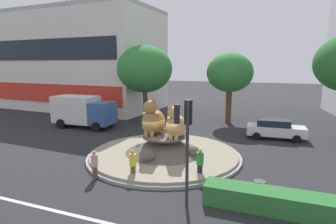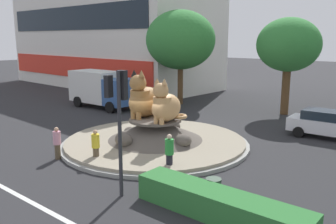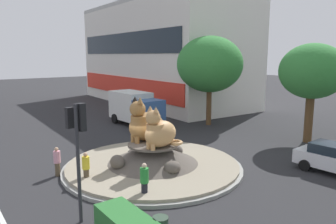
% 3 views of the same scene
% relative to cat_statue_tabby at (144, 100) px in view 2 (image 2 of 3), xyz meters
% --- Properties ---
extents(ground_plane, '(160.00, 160.00, 0.00)m').
position_rel_cat_statue_tabby_xyz_m(ground_plane, '(0.81, -0.01, -2.43)').
color(ground_plane, '#28282B').
extents(lane_centreline, '(112.00, 0.20, 0.01)m').
position_rel_cat_statue_tabby_xyz_m(lane_centreline, '(0.81, -8.13, -2.43)').
color(lane_centreline, silver).
rests_on(lane_centreline, ground).
extents(roundabout_island, '(10.17, 10.17, 1.47)m').
position_rel_cat_statue_tabby_xyz_m(roundabout_island, '(0.81, -0.02, -1.90)').
color(roundabout_island, gray).
rests_on(roundabout_island, ground).
extents(cat_statue_tabby, '(1.63, 2.66, 2.64)m').
position_rel_cat_statue_tabby_xyz_m(cat_statue_tabby, '(0.00, 0.00, 0.00)').
color(cat_statue_tabby, '#9E703D').
rests_on(cat_statue_tabby, roundabout_island).
extents(cat_statue_calico, '(1.56, 2.41, 2.32)m').
position_rel_cat_statue_tabby_xyz_m(cat_statue_calico, '(1.65, -0.16, -0.12)').
color(cat_statue_calico, tan).
rests_on(cat_statue_calico, roundabout_island).
extents(traffic_light_mast, '(0.71, 0.62, 4.66)m').
position_rel_cat_statue_tabby_xyz_m(traffic_light_mast, '(4.05, -5.60, 0.99)').
color(traffic_light_mast, '#2D2D33').
rests_on(traffic_light_mast, ground).
extents(shophouse_block, '(27.19, 12.43, 16.99)m').
position_rel_cat_statue_tabby_xyz_m(shophouse_block, '(-20.69, 16.00, 4.14)').
color(shophouse_block, silver).
rests_on(shophouse_block, ground).
extents(clipped_hedge_strip, '(6.12, 1.20, 0.90)m').
position_rel_cat_statue_tabby_xyz_m(clipped_hedge_strip, '(7.84, -4.82, -1.98)').
color(clipped_hedge_strip, '#2D7033').
rests_on(clipped_hedge_strip, ground).
extents(second_tree_near_tower, '(5.96, 5.96, 8.13)m').
position_rel_cat_statue_tabby_xyz_m(second_tree_near_tower, '(-5.81, 10.78, 3.14)').
color(second_tree_near_tower, brown).
rests_on(second_tree_near_tower, ground).
extents(third_tree_left, '(4.70, 4.70, 7.27)m').
position_rel_cat_statue_tabby_xyz_m(third_tree_left, '(3.04, 12.43, 2.79)').
color(third_tree_left, brown).
rests_on(third_tree_left, ground).
extents(pedestrian_pink_shirt, '(0.37, 0.37, 1.59)m').
position_rel_cat_statue_tabby_xyz_m(pedestrian_pink_shirt, '(-1.29, -4.77, -1.60)').
color(pedestrian_pink_shirt, brown).
rests_on(pedestrian_pink_shirt, ground).
extents(pedestrian_green_shirt, '(0.39, 0.39, 1.69)m').
position_rel_cat_statue_tabby_xyz_m(pedestrian_green_shirt, '(3.93, -2.60, -1.55)').
color(pedestrian_green_shirt, black).
rests_on(pedestrian_green_shirt, ground).
extents(pedestrian_yellow_shirt, '(0.38, 0.38, 1.60)m').
position_rel_cat_statue_tabby_xyz_m(pedestrian_yellow_shirt, '(0.56, -3.93, -1.60)').
color(pedestrian_yellow_shirt, brown).
rests_on(pedestrian_yellow_shirt, ground).
extents(hatchback_near_shophouse, '(4.67, 2.21, 1.62)m').
position_rel_cat_statue_tabby_xyz_m(hatchback_near_shophouse, '(7.68, 7.52, -1.59)').
color(hatchback_near_shophouse, silver).
rests_on(hatchback_near_shophouse, ground).
extents(delivery_box_truck, '(6.11, 2.76, 3.03)m').
position_rel_cat_statue_tabby_xyz_m(delivery_box_truck, '(-9.90, 5.32, -0.79)').
color(delivery_box_truck, '#335693').
rests_on(delivery_box_truck, ground).
extents(litter_bin, '(0.56, 0.56, 0.90)m').
position_rel_cat_statue_tabby_xyz_m(litter_bin, '(7.08, -3.98, -1.98)').
color(litter_bin, '#2D4233').
rests_on(litter_bin, ground).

